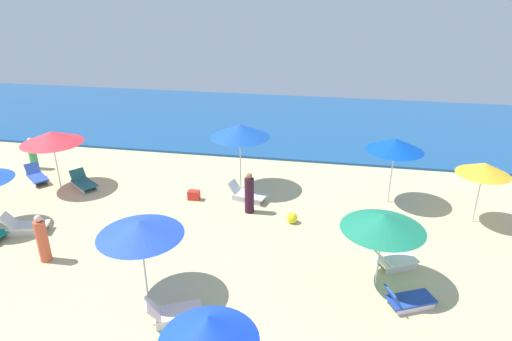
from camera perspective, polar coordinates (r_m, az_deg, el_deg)
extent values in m
cube|color=#1A4E88|center=(27.97, 4.26, 6.32)|extent=(60.00, 13.03, 0.12)
cylinder|color=silver|center=(18.11, 16.91, -0.77)|extent=(0.05, 0.05, 2.18)
cone|color=#0842B2|center=(17.63, 17.40, 3.19)|extent=(2.18, 2.18, 0.49)
cylinder|color=silver|center=(13.34, 15.48, -10.58)|extent=(0.05, 0.05, 1.81)
cone|color=#1C7F5A|center=(12.76, 16.02, -6.33)|extent=(2.35, 2.35, 0.46)
cube|color=silver|center=(13.07, 19.82, -16.40)|extent=(1.03, 0.51, 0.19)
cube|color=silver|center=(13.39, 18.58, -15.11)|extent=(1.03, 0.51, 0.19)
cube|color=#2244A2|center=(13.15, 19.27, -15.33)|extent=(1.39, 1.08, 0.06)
cube|color=#2244A2|center=(12.75, 17.16, -15.17)|extent=(0.50, 0.65, 0.45)
cube|color=silver|center=(14.44, 18.17, -11.87)|extent=(0.95, 0.54, 0.22)
cube|color=silver|center=(14.79, 16.98, -10.80)|extent=(0.95, 0.54, 0.22)
cube|color=white|center=(14.54, 17.63, -10.87)|extent=(1.34, 1.11, 0.06)
cube|color=white|center=(14.16, 15.90, -10.68)|extent=(0.66, 0.73, 0.43)
cone|color=blue|center=(8.32, -6.13, -19.47)|extent=(1.82, 1.82, 0.52)
cylinder|color=silver|center=(12.84, -14.14, -11.63)|extent=(0.05, 0.05, 1.89)
cone|color=blue|center=(12.23, -14.66, -7.17)|extent=(2.33, 2.33, 0.42)
cube|color=silver|center=(12.10, -9.84, -18.74)|extent=(1.06, 0.55, 0.22)
cube|color=silver|center=(12.51, -10.15, -17.11)|extent=(1.06, 0.55, 0.22)
cube|color=beige|center=(12.21, -10.05, -17.41)|extent=(1.44, 1.15, 0.06)
cube|color=beige|center=(12.06, -13.05, -16.96)|extent=(0.60, 0.71, 0.47)
cylinder|color=silver|center=(17.84, 26.51, -3.19)|extent=(0.05, 0.05, 1.89)
cone|color=gold|center=(17.41, 27.17, 0.23)|extent=(1.82, 1.82, 0.42)
cylinder|color=silver|center=(18.55, -2.01, 1.01)|extent=(0.05, 0.05, 2.27)
cone|color=#174CB4|center=(18.07, -2.07, 5.14)|extent=(2.44, 2.44, 0.54)
cube|color=silver|center=(17.62, -1.31, -3.91)|extent=(1.21, 0.35, 0.22)
cube|color=silver|center=(18.03, -0.59, -3.24)|extent=(1.21, 0.35, 0.22)
cube|color=silver|center=(17.76, -0.95, -3.17)|extent=(1.48, 0.93, 0.06)
cube|color=silver|center=(17.92, -2.79, -2.13)|extent=(0.49, 0.64, 0.49)
cube|color=silver|center=(17.36, -27.33, -7.14)|extent=(1.14, 0.38, 0.25)
cube|color=silver|center=(17.79, -26.79, -6.30)|extent=(1.14, 0.38, 0.25)
cube|color=silver|center=(17.50, -27.15, -6.28)|extent=(1.44, 0.98, 0.06)
cube|color=silver|center=(17.64, -29.12, -5.64)|extent=(0.57, 0.69, 0.48)
cylinder|color=silver|center=(20.42, -24.16, 0.61)|extent=(0.05, 0.05, 2.00)
cone|color=#DF343F|center=(20.02, -24.73, 3.90)|extent=(2.49, 2.49, 0.49)
cube|color=silver|center=(21.60, -26.80, -1.28)|extent=(0.93, 0.76, 0.21)
cube|color=silver|center=(21.70, -25.51, -0.92)|extent=(0.93, 0.76, 0.21)
cube|color=#284DAE|center=(21.60, -26.22, -0.77)|extent=(1.38, 1.28, 0.06)
cube|color=#284DAE|center=(22.07, -26.74, 0.20)|extent=(0.68, 0.70, 0.45)
cube|color=silver|center=(20.18, -21.81, -2.07)|extent=(0.97, 0.73, 0.19)
cube|color=silver|center=(20.36, -20.38, -1.63)|extent=(0.97, 0.73, 0.19)
cube|color=#1F686D|center=(20.22, -21.14, -1.53)|extent=(1.44, 1.30, 0.06)
cube|color=#1F686D|center=(20.67, -21.89, -0.47)|extent=(0.61, 0.68, 0.45)
cylinder|color=#D65639|center=(15.43, -25.67, -8.16)|extent=(0.41, 0.41, 1.39)
sphere|color=beige|center=(15.06, -26.18, -5.55)|extent=(0.23, 0.23, 0.23)
cylinder|color=#351427|center=(16.73, -0.87, -3.21)|extent=(0.47, 0.47, 1.39)
sphere|color=#996645|center=(16.39, -0.88, -0.70)|extent=(0.23, 0.23, 0.23)
cylinder|color=#41A457|center=(23.11, -26.69, 1.73)|extent=(0.49, 0.49, 1.31)
sphere|color=beige|center=(22.88, -27.02, 3.48)|extent=(0.21, 0.21, 0.21)
cube|color=red|center=(18.06, -7.97, -3.15)|extent=(0.47, 0.31, 0.38)
sphere|color=yellow|center=(16.28, 4.66, -6.07)|extent=(0.39, 0.39, 0.39)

